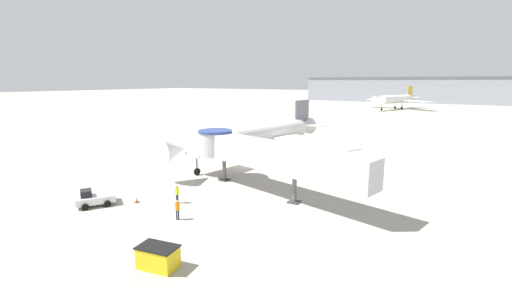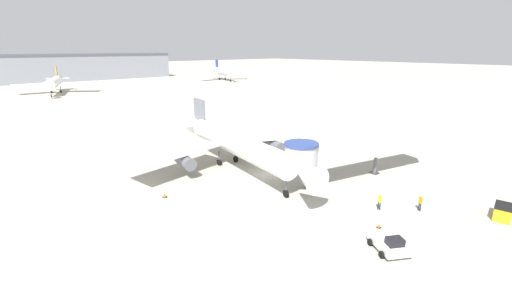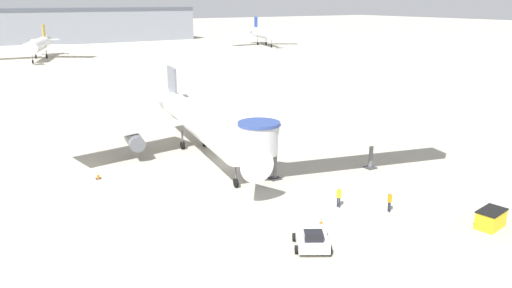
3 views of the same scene
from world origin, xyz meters
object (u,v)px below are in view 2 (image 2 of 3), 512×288
Objects in this scene: pushback_tug_white at (390,243)px; background_jet_blue_tail at (223,72)px; traffic_cone_port_wing at (165,194)px; service_container_yellow at (503,212)px; ground_crew_marshaller at (380,201)px; traffic_cone_apron_front at (379,225)px; main_airplane at (234,143)px; ground_crew_wing_walker at (420,202)px; jet_bridge at (351,148)px; background_jet_gold_tail at (54,82)px.

background_jet_blue_tail is at bearing 89.44° from pushback_tug_white.
service_container_yellow is at bearing -50.09° from traffic_cone_port_wing.
traffic_cone_port_wing is 0.43× the size of ground_crew_marshaller.
background_jet_blue_tail is (84.04, 138.20, 4.35)m from traffic_cone_apron_front.
ground_crew_marshaller is (3.15, -20.88, -2.58)m from main_airplane.
background_jet_blue_tail is (77.54, 139.23, 3.62)m from ground_crew_wing_walker.
pushback_tug_white is 9.58m from ground_crew_wing_walker.
background_jet_blue_tail is at bearing -42.16° from ground_crew_marshaller.
jet_bridge is 17.07m from service_container_yellow.
jet_bridge is 0.80× the size of background_jet_blue_tail.
jet_bridge is at bearing -105.41° from background_jet_blue_tail.
main_airplane is 11.30× the size of service_container_yellow.
ground_crew_marshaller is (-7.42, 9.35, 0.32)m from service_container_yellow.
background_jet_gold_tail is (13.81, 114.48, 3.91)m from traffic_cone_port_wing.
main_airplane is 111.77m from background_jet_gold_tail.
pushback_tug_white is at bearing 112.83° from ground_crew_wing_walker.
ground_crew_wing_walker is (6.11, -23.88, -2.60)m from main_airplane.
service_container_yellow is at bearing -67.23° from background_jet_gold_tail.
pushback_tug_white is 24.44m from traffic_cone_port_wing.
traffic_cone_port_wing is at bearing 120.89° from traffic_cone_apron_front.
jet_bridge is at bearing 45.99° from traffic_cone_apron_front.
ground_crew_wing_walker is 0.06× the size of background_jet_blue_tail.
traffic_cone_apron_front is at bearing 107.55° from ground_crew_marshaller.
traffic_cone_apron_front is at bearing -81.76° from main_airplane.
ground_crew_marshaller is (15.58, -18.16, 0.68)m from traffic_cone_port_wing.
traffic_cone_apron_front is (-10.96, 7.38, -0.44)m from service_container_yellow.
main_airplane is at bearing 12.36° from traffic_cone_port_wing.
main_airplane is 1.13× the size of background_jet_blue_tail.
main_airplane reaches higher than ground_crew_marshaller.
main_airplane is 50.96× the size of traffic_cone_apron_front.
jet_bridge reaches higher than traffic_cone_apron_front.
ground_crew_wing_walker reaches higher than traffic_cone_apron_front.
pushback_tug_white is at bearing -68.16° from traffic_cone_port_wing.
ground_crew_wing_walker is (2.96, -3.00, -0.02)m from ground_crew_marshaller.
jet_bridge is 7.98× the size of service_container_yellow.
ground_crew_marshaller is at bearing 66.10° from pushback_tug_white.
traffic_cone_apron_front is at bearing 146.06° from service_container_yellow.
service_container_yellow is 13.22m from traffic_cone_apron_front.
pushback_tug_white is at bearing -121.16° from jet_bridge.
traffic_cone_apron_front is (-0.39, -22.85, -3.34)m from main_airplane.
background_jet_gold_tail is (-4.73, 135.64, 3.25)m from ground_crew_wing_walker.
background_jet_blue_tail is (80.50, 136.23, 3.60)m from ground_crew_marshaller.
traffic_cone_apron_front is 0.02× the size of background_jet_gold_tail.
pushback_tug_white is 2.25× the size of ground_crew_marshaller.
ground_crew_marshaller is (-5.34, -7.21, -3.23)m from jet_bridge.
traffic_cone_apron_front is 0.02× the size of background_jet_blue_tail.
traffic_cone_port_wing is at bearing 129.91° from service_container_yellow.
pushback_tug_white is 2.30× the size of ground_crew_wing_walker.
traffic_cone_apron_front is 6.62m from ground_crew_wing_walker.
background_jet_blue_tail reaches higher than main_airplane.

